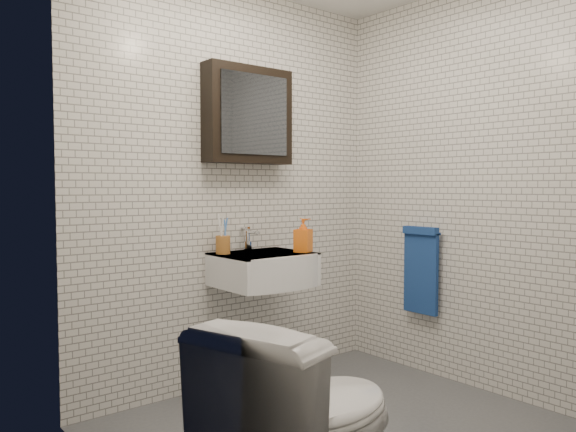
% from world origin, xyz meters
% --- Properties ---
extents(room_shell, '(2.22, 2.02, 2.51)m').
position_xyz_m(room_shell, '(0.00, 0.00, 1.47)').
color(room_shell, silver).
rests_on(room_shell, ground).
extents(washbasin, '(0.55, 0.50, 0.20)m').
position_xyz_m(washbasin, '(0.05, 0.73, 0.76)').
color(washbasin, white).
rests_on(washbasin, room_shell).
extents(faucet, '(0.06, 0.20, 0.15)m').
position_xyz_m(faucet, '(0.05, 0.93, 0.92)').
color(faucet, silver).
rests_on(faucet, washbasin).
extents(mirror_cabinet, '(0.60, 0.15, 0.60)m').
position_xyz_m(mirror_cabinet, '(0.05, 0.93, 1.70)').
color(mirror_cabinet, black).
rests_on(mirror_cabinet, room_shell).
extents(towel_rail, '(0.09, 0.30, 0.58)m').
position_xyz_m(towel_rail, '(1.04, 0.35, 0.72)').
color(towel_rail, silver).
rests_on(towel_rail, room_shell).
extents(toothbrush_cup, '(0.11, 0.11, 0.24)m').
position_xyz_m(toothbrush_cup, '(-0.16, 0.89, 0.91)').
color(toothbrush_cup, '#A26428').
rests_on(toothbrush_cup, washbasin).
extents(soap_bottle, '(0.13, 0.13, 0.21)m').
position_xyz_m(soap_bottle, '(0.27, 0.65, 0.96)').
color(soap_bottle, orange).
rests_on(soap_bottle, washbasin).
extents(toilet, '(0.91, 0.68, 0.83)m').
position_xyz_m(toilet, '(-0.72, -0.53, 0.41)').
color(toilet, silver).
rests_on(toilet, ground).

